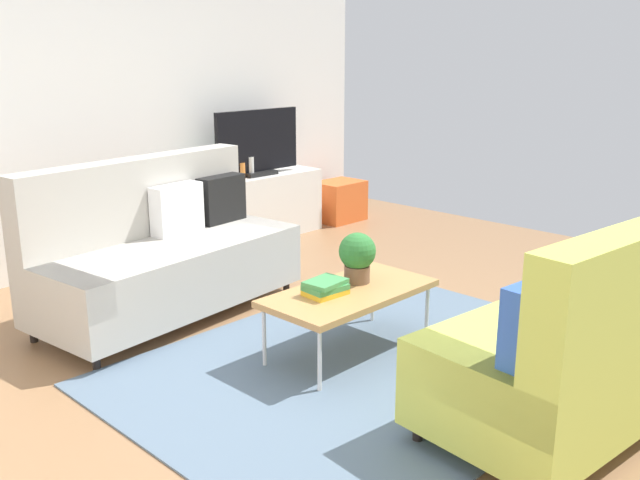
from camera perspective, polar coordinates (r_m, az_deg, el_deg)
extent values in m
plane|color=#936B47|center=(4.37, 0.23, -9.61)|extent=(7.68, 7.68, 0.00)
cube|color=white|center=(6.25, -18.93, 10.93)|extent=(6.40, 0.12, 2.90)
cube|color=slate|center=(4.29, 3.94, -10.09)|extent=(2.90, 2.20, 0.01)
cube|color=#B2ADA3|center=(5.05, -12.20, -2.60)|extent=(1.98, 1.05, 0.44)
cube|color=#B2ADA3|center=(5.16, -14.82, 3.39)|extent=(1.91, 0.41, 0.56)
cube|color=#B2ADA3|center=(5.57, -5.62, 0.57)|extent=(0.29, 0.86, 0.22)
cube|color=#B2ADA3|center=(4.55, -20.46, -3.79)|extent=(0.29, 0.86, 0.22)
cylinder|color=black|center=(5.48, -2.77, -3.79)|extent=(0.05, 0.05, 0.10)
cylinder|color=black|center=(4.40, -17.82, -9.49)|extent=(0.05, 0.05, 0.10)
cylinder|color=black|center=(5.92, -7.79, -2.43)|extent=(0.05, 0.05, 0.10)
cylinder|color=black|center=(4.94, -22.37, -7.16)|extent=(0.05, 0.05, 0.10)
cube|color=black|center=(5.48, -8.05, 3.35)|extent=(0.41, 0.18, 0.36)
cube|color=white|center=(5.18, -11.61, 2.50)|extent=(0.41, 0.18, 0.36)
cube|color=#C1CC51|center=(3.89, 20.69, -8.78)|extent=(1.97, 1.02, 0.44)
cube|color=#C1CC51|center=(3.18, 13.13, -11.47)|extent=(0.28, 0.86, 0.22)
cylinder|color=black|center=(3.54, 8.00, -15.31)|extent=(0.05, 0.05, 0.10)
cylinder|color=black|center=(4.85, 22.02, -7.54)|extent=(0.05, 0.05, 0.10)
cube|color=#3359B2|center=(3.14, 17.50, -6.43)|extent=(0.41, 0.18, 0.36)
cube|color=#288C4C|center=(3.51, 21.50, -4.49)|extent=(0.41, 0.18, 0.36)
cube|color=#B7844C|center=(4.29, 2.43, -4.34)|extent=(1.10, 0.56, 0.04)
cylinder|color=silver|center=(4.19, -4.58, -7.95)|extent=(0.02, 0.02, 0.38)
cylinder|color=silver|center=(4.86, 4.32, -4.60)|extent=(0.02, 0.02, 0.38)
cylinder|color=silver|center=(3.89, -0.03, -9.84)|extent=(0.02, 0.02, 0.38)
cylinder|color=silver|center=(4.60, 8.73, -5.92)|extent=(0.02, 0.02, 0.38)
cube|color=silver|center=(7.03, -5.12, 2.76)|extent=(1.40, 0.44, 0.64)
cube|color=black|center=(6.95, -5.08, 5.47)|extent=(0.36, 0.20, 0.04)
cube|color=black|center=(6.90, -5.14, 8.09)|extent=(1.00, 0.05, 0.60)
cube|color=orange|center=(7.73, 1.57, 3.21)|extent=(0.52, 0.40, 0.44)
cylinder|color=brown|center=(4.41, 3.07, -2.78)|extent=(0.16, 0.16, 0.11)
sphere|color=#2D7233|center=(4.37, 3.10, -0.92)|extent=(0.23, 0.23, 0.23)
cube|color=gold|center=(4.19, 0.46, -4.29)|extent=(0.25, 0.20, 0.03)
cube|color=#3F8C4C|center=(4.18, 0.46, -3.88)|extent=(0.25, 0.20, 0.03)
cube|color=#3F8C4C|center=(4.17, 0.46, -3.48)|extent=(0.25, 0.20, 0.03)
cylinder|color=#33B29E|center=(6.64, -9.29, 5.25)|extent=(0.11, 0.11, 0.13)
cylinder|color=#33B29E|center=(6.73, -8.15, 5.65)|extent=(0.13, 0.13, 0.18)
cylinder|color=orange|center=(6.78, -6.38, 5.67)|extent=(0.06, 0.06, 0.15)
cylinder|color=silver|center=(6.85, -5.67, 5.97)|extent=(0.06, 0.06, 0.19)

